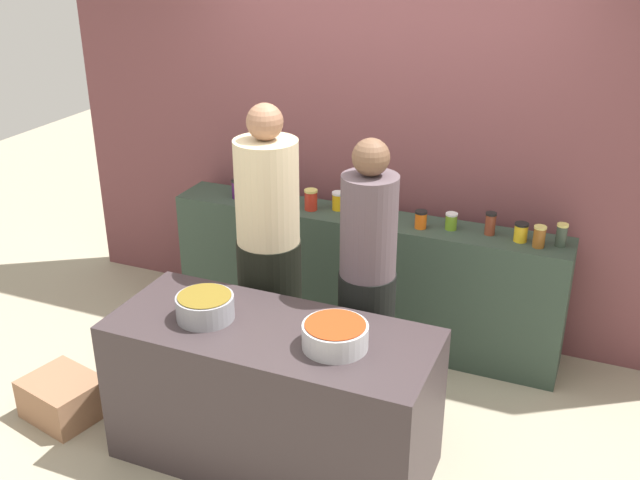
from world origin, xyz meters
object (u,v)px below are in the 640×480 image
preserve_jar_9 (521,232)px  bread_crate (63,398)px  preserve_jar_2 (270,191)px  preserve_jar_8 (490,223)px  preserve_jar_1 (255,188)px  preserve_jar_0 (237,189)px  cook_in_cap (367,298)px  preserve_jar_4 (338,201)px  preserve_jar_10 (539,237)px  cooking_pot_left (205,307)px  preserve_jar_6 (421,219)px  cooking_pot_center (335,336)px  preserve_jar_11 (562,235)px  preserve_jar_7 (451,221)px  cook_with_tongs (269,268)px  preserve_jar_3 (311,200)px  preserve_jar_5 (360,203)px

preserve_jar_9 → bread_crate: bearing=-146.7°
preserve_jar_2 → preserve_jar_8: 1.54m
preserve_jar_1 → preserve_jar_8: (1.64, -0.01, 0.00)m
preserve_jar_0 → cook_in_cap: cook_in_cap is taller
preserve_jar_4 → cook_in_cap: cook_in_cap is taller
preserve_jar_10 → preserve_jar_8: bearing=166.2°
preserve_jar_2 → cooking_pot_left: bearing=-76.5°
preserve_jar_6 → preserve_jar_8: size_ratio=0.80×
cook_in_cap → bread_crate: 1.91m
preserve_jar_9 → cooking_pot_center: 1.57m
preserve_jar_2 → preserve_jar_9: 1.73m
preserve_jar_8 → preserve_jar_11: 0.43m
preserve_jar_6 → preserve_jar_11: bearing=4.0°
preserve_jar_7 → cook_with_tongs: cook_with_tongs is taller
preserve_jar_1 → cook_with_tongs: 0.96m
preserve_jar_7 → cooking_pot_left: 1.72m
preserve_jar_2 → cook_with_tongs: 0.92m
preserve_jar_8 → bread_crate: preserve_jar_8 is taller
preserve_jar_4 → cooking_pot_left: (-0.16, -1.48, -0.09)m
preserve_jar_7 → bread_crate: preserve_jar_7 is taller
preserve_jar_6 → preserve_jar_11: size_ratio=0.81×
preserve_jar_0 → preserve_jar_11: (2.19, 0.04, 0.00)m
preserve_jar_7 → preserve_jar_9: 0.44m
preserve_jar_8 → preserve_jar_2: bearing=179.2°
preserve_jar_9 → preserve_jar_1: bearing=178.8°
preserve_jar_11 → cooking_pot_center: size_ratio=0.44×
preserve_jar_1 → bread_crate: preserve_jar_1 is taller
cooking_pot_left → cooking_pot_center: bearing=0.2°
preserve_jar_9 → cook_in_cap: (-0.70, -0.82, -0.19)m
preserve_jar_3 → cook_in_cap: (0.69, -0.80, -0.20)m
preserve_jar_8 → preserve_jar_10: bearing=-13.8°
preserve_jar_4 → preserve_jar_6: 0.61m
preserve_jar_11 → preserve_jar_2: bearing=179.1°
preserve_jar_9 → cook_with_tongs: size_ratio=0.07×
preserve_jar_4 → cooking_pot_center: bearing=-69.0°
preserve_jar_3 → preserve_jar_11: 1.62m
preserve_jar_2 → bread_crate: (-0.61, -1.59, -0.85)m
preserve_jar_7 → cooking_pot_left: preserve_jar_7 is taller
preserve_jar_7 → cooking_pot_center: (-0.22, -1.44, -0.08)m
preserve_jar_2 → preserve_jar_1: bearing=-173.2°
cook_with_tongs → bread_crate: cook_with_tongs is taller
preserve_jar_2 → preserve_jar_3: preserve_jar_3 is taller
preserve_jar_2 → cook_in_cap: 1.36m
preserve_jar_4 → preserve_jar_10: bearing=-4.2°
preserve_jar_4 → cooking_pot_center: preserve_jar_4 is taller
preserve_jar_5 → preserve_jar_10: 1.19m
preserve_jar_3 → preserve_jar_5: size_ratio=1.10×
preserve_jar_10 → preserve_jar_11: 0.14m
preserve_jar_8 → preserve_jar_11: bearing=-1.2°
bread_crate → preserve_jar_5: bearing=51.7°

